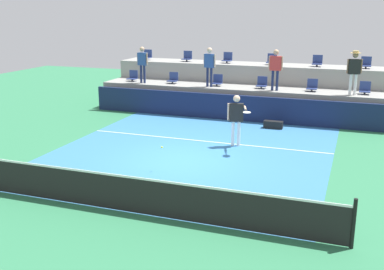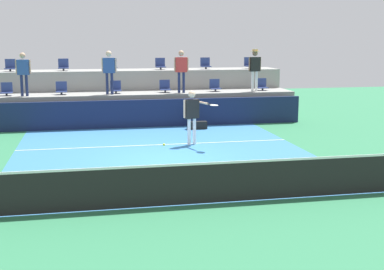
{
  "view_description": "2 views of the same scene",
  "coord_description": "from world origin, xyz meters",
  "px_view_note": "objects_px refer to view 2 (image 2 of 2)",
  "views": [
    {
      "loc": [
        5.03,
        -12.98,
        4.65
      ],
      "look_at": [
        0.52,
        -0.47,
        1.02
      ],
      "focal_mm": 43.39,
      "sensor_mm": 36.0,
      "label": 1
    },
    {
      "loc": [
        -2.2,
        -14.38,
        3.5
      ],
      "look_at": [
        0.53,
        -0.97,
        0.94
      ],
      "focal_mm": 48.53,
      "sensor_mm": 36.0,
      "label": 2
    }
  ],
  "objects_px": {
    "stadium_chair_upper_mid_right": "(160,65)",
    "equipment_bag": "(197,125)",
    "tennis_ball": "(164,145)",
    "stadium_chair_lower_far_right": "(262,85)",
    "stadium_chair_upper_mid_left": "(112,65)",
    "stadium_chair_lower_mid_left": "(116,88)",
    "stadium_chair_upper_far_left": "(10,66)",
    "spectator_with_hat": "(255,65)",
    "stadium_chair_lower_right": "(215,86)",
    "stadium_chair_upper_left": "(63,66)",
    "stadium_chair_upper_far_right": "(249,64)",
    "tennis_player": "(192,112)",
    "stadium_chair_upper_right": "(205,64)",
    "spectator_in_grey": "(23,70)",
    "stadium_chair_lower_far_left": "(7,90)",
    "stadium_chair_lower_mid_right": "(165,87)",
    "stadium_chair_lower_left": "(61,89)",
    "spectator_leaning_on_rail": "(181,67)",
    "spectator_in_white": "(109,68)"
  },
  "relations": [
    {
      "from": "stadium_chair_upper_mid_right",
      "to": "equipment_bag",
      "type": "relative_size",
      "value": 0.68
    },
    {
      "from": "tennis_ball",
      "to": "stadium_chair_lower_far_right",
      "type": "bearing_deg",
      "value": 55.91
    },
    {
      "from": "stadium_chair_upper_mid_left",
      "to": "stadium_chair_lower_mid_left",
      "type": "bearing_deg",
      "value": -88.56
    },
    {
      "from": "stadium_chair_upper_far_left",
      "to": "spectator_with_hat",
      "type": "bearing_deg",
      "value": -12.07
    },
    {
      "from": "stadium_chair_lower_right",
      "to": "stadium_chair_upper_left",
      "type": "height_order",
      "value": "stadium_chair_upper_left"
    },
    {
      "from": "stadium_chair_upper_left",
      "to": "equipment_bag",
      "type": "bearing_deg",
      "value": -37.11
    },
    {
      "from": "spectator_with_hat",
      "to": "stadium_chair_upper_far_right",
      "type": "bearing_deg",
      "value": 78.36
    },
    {
      "from": "equipment_bag",
      "to": "tennis_player",
      "type": "bearing_deg",
      "value": -104.96
    },
    {
      "from": "stadium_chair_lower_right",
      "to": "tennis_ball",
      "type": "relative_size",
      "value": 7.65
    },
    {
      "from": "stadium_chair_upper_mid_left",
      "to": "stadium_chair_upper_right",
      "type": "height_order",
      "value": "same"
    },
    {
      "from": "stadium_chair_upper_mid_left",
      "to": "spectator_with_hat",
      "type": "height_order",
      "value": "spectator_with_hat"
    },
    {
      "from": "stadium_chair_upper_mid_right",
      "to": "tennis_ball",
      "type": "relative_size",
      "value": 7.65
    },
    {
      "from": "stadium_chair_upper_far_left",
      "to": "spectator_with_hat",
      "type": "height_order",
      "value": "spectator_with_hat"
    },
    {
      "from": "stadium_chair_upper_mid_right",
      "to": "tennis_ball",
      "type": "xyz_separation_m",
      "value": [
        -1.34,
        -10.02,
        -1.61
      ]
    },
    {
      "from": "stadium_chair_upper_mid_left",
      "to": "spectator_in_grey",
      "type": "height_order",
      "value": "spectator_in_grey"
    },
    {
      "from": "stadium_chair_upper_far_right",
      "to": "stadium_chair_lower_far_left",
      "type": "bearing_deg",
      "value": -170.38
    },
    {
      "from": "stadium_chair_lower_far_left",
      "to": "stadium_chair_lower_mid_right",
      "type": "xyz_separation_m",
      "value": [
        6.36,
        0.0,
        0.0
      ]
    },
    {
      "from": "stadium_chair_upper_left",
      "to": "spectator_in_grey",
      "type": "distance_m",
      "value": 2.61
    },
    {
      "from": "stadium_chair_lower_far_right",
      "to": "spectator_with_hat",
      "type": "distance_m",
      "value": 1.08
    },
    {
      "from": "stadium_chair_lower_mid_left",
      "to": "tennis_ball",
      "type": "xyz_separation_m",
      "value": [
        0.79,
        -8.22,
        -0.76
      ]
    },
    {
      "from": "stadium_chair_lower_right",
      "to": "spectator_with_hat",
      "type": "height_order",
      "value": "spectator_with_hat"
    },
    {
      "from": "stadium_chair_lower_mid_left",
      "to": "stadium_chair_lower_mid_right",
      "type": "relative_size",
      "value": 1.0
    },
    {
      "from": "stadium_chair_upper_right",
      "to": "tennis_ball",
      "type": "relative_size",
      "value": 7.65
    },
    {
      "from": "stadium_chair_lower_far_right",
      "to": "stadium_chair_upper_mid_right",
      "type": "bearing_deg",
      "value": 156.91
    },
    {
      "from": "stadium_chair_lower_left",
      "to": "stadium_chair_lower_far_right",
      "type": "distance_m",
      "value": 8.53
    },
    {
      "from": "stadium_chair_lower_right",
      "to": "stadium_chair_upper_right",
      "type": "bearing_deg",
      "value": 90.26
    },
    {
      "from": "stadium_chair_lower_far_right",
      "to": "tennis_ball",
      "type": "xyz_separation_m",
      "value": [
        -5.56,
        -8.22,
        -0.76
      ]
    },
    {
      "from": "stadium_chair_lower_left",
      "to": "stadium_chair_lower_mid_left",
      "type": "relative_size",
      "value": 1.0
    },
    {
      "from": "stadium_chair_lower_far_left",
      "to": "spectator_with_hat",
      "type": "bearing_deg",
      "value": -2.16
    },
    {
      "from": "stadium_chair_lower_left",
      "to": "stadium_chair_upper_far_right",
      "type": "bearing_deg",
      "value": 11.95
    },
    {
      "from": "stadium_chair_lower_far_left",
      "to": "stadium_chair_lower_left",
      "type": "xyz_separation_m",
      "value": [
        2.12,
        0.0,
        0.0
      ]
    },
    {
      "from": "equipment_bag",
      "to": "spectator_leaning_on_rail",
      "type": "bearing_deg",
      "value": 100.32
    },
    {
      "from": "stadium_chair_lower_far_left",
      "to": "stadium_chair_upper_mid_right",
      "type": "relative_size",
      "value": 1.0
    },
    {
      "from": "stadium_chair_upper_left",
      "to": "stadium_chair_lower_far_right",
      "type": "bearing_deg",
      "value": -11.97
    },
    {
      "from": "stadium_chair_upper_far_left",
      "to": "stadium_chair_upper_right",
      "type": "relative_size",
      "value": 1.0
    },
    {
      "from": "stadium_chair_upper_mid_right",
      "to": "spectator_with_hat",
      "type": "relative_size",
      "value": 0.29
    },
    {
      "from": "stadium_chair_upper_far_left",
      "to": "tennis_ball",
      "type": "relative_size",
      "value": 7.65
    },
    {
      "from": "spectator_leaning_on_rail",
      "to": "tennis_ball",
      "type": "height_order",
      "value": "spectator_leaning_on_rail"
    },
    {
      "from": "stadium_chair_lower_far_left",
      "to": "spectator_in_grey",
      "type": "relative_size",
      "value": 0.31
    },
    {
      "from": "stadium_chair_lower_mid_right",
      "to": "stadium_chair_upper_far_left",
      "type": "height_order",
      "value": "stadium_chair_upper_far_left"
    },
    {
      "from": "stadium_chair_upper_far_right",
      "to": "stadium_chair_upper_right",
      "type": "bearing_deg",
      "value": 180.0
    },
    {
      "from": "stadium_chair_lower_right",
      "to": "stadium_chair_upper_far_right",
      "type": "relative_size",
      "value": 1.0
    },
    {
      "from": "stadium_chair_upper_mid_left",
      "to": "spectator_leaning_on_rail",
      "type": "bearing_deg",
      "value": -38.61
    },
    {
      "from": "stadium_chair_lower_far_right",
      "to": "tennis_ball",
      "type": "distance_m",
      "value": 9.95
    },
    {
      "from": "stadium_chair_upper_far_right",
      "to": "spectator_in_white",
      "type": "relative_size",
      "value": 0.3
    },
    {
      "from": "stadium_chair_upper_right",
      "to": "spectator_in_grey",
      "type": "distance_m",
      "value": 8.09
    },
    {
      "from": "spectator_in_white",
      "to": "tennis_ball",
      "type": "bearing_deg",
      "value": -82.36
    },
    {
      "from": "stadium_chair_lower_left",
      "to": "stadium_chair_upper_far_left",
      "type": "bearing_deg",
      "value": 140.23
    },
    {
      "from": "spectator_in_white",
      "to": "spectator_in_grey",
      "type": "bearing_deg",
      "value": 180.0
    },
    {
      "from": "stadium_chair_lower_mid_left",
      "to": "stadium_chair_upper_mid_left",
      "type": "xyz_separation_m",
      "value": [
        -0.05,
        1.8,
        0.85
      ]
    }
  ]
}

